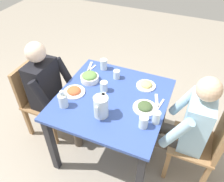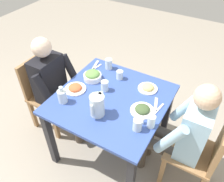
{
  "view_description": "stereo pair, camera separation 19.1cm",
  "coord_description": "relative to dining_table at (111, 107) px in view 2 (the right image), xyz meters",
  "views": [
    {
      "loc": [
        1.37,
        0.58,
        2.11
      ],
      "look_at": [
        -0.04,
        -0.02,
        0.79
      ],
      "focal_mm": 36.23,
      "sensor_mm": 36.0,
      "label": 1
    },
    {
      "loc": [
        1.28,
        0.75,
        2.11
      ],
      "look_at": [
        -0.04,
        -0.02,
        0.79
      ],
      "focal_mm": 36.23,
      "sensor_mm": 36.0,
      "label": 2
    }
  ],
  "objects": [
    {
      "name": "water_glass_far_left",
      "position": [
        -0.06,
        -0.11,
        0.17
      ],
      "size": [
        0.07,
        0.07,
        0.1
      ],
      "primitive_type": "cylinder",
      "color": "silver",
      "rests_on": "dining_table"
    },
    {
      "name": "water_glass_center",
      "position": [
        -0.38,
        -0.25,
        0.17
      ],
      "size": [
        0.07,
        0.07,
        0.11
      ],
      "primitive_type": "cylinder",
      "color": "silver",
      "rests_on": "dining_table"
    },
    {
      "name": "water_glass_near_left",
      "position": [
        0.21,
        0.35,
        0.17
      ],
      "size": [
        0.07,
        0.07,
        0.1
      ],
      "primitive_type": "cylinder",
      "color": "silver",
      "rests_on": "dining_table"
    },
    {
      "name": "knife_near",
      "position": [
        -0.06,
        0.42,
        0.12
      ],
      "size": [
        0.19,
        0.05,
        0.01
      ],
      "primitive_type": "cube",
      "rotation": [
        0.0,
        0.0,
        -0.16
      ],
      "color": "silver",
      "rests_on": "dining_table"
    },
    {
      "name": "ground_plane",
      "position": [
        0.0,
        0.0,
        -0.63
      ],
      "size": [
        8.0,
        8.0,
        0.0
      ],
      "primitive_type": "plane",
      "color": "gray"
    },
    {
      "name": "diner_far",
      "position": [
        -0.06,
        0.65,
        -0.01
      ],
      "size": [
        0.48,
        0.53,
        1.15
      ],
      "color": "#9EC6E0",
      "rests_on": "ground_plane"
    },
    {
      "name": "water_glass_near_right",
      "position": [
        0.13,
        0.43,
        0.17
      ],
      "size": [
        0.06,
        0.06,
        0.11
      ],
      "primitive_type": "cylinder",
      "color": "silver",
      "rests_on": "dining_table"
    },
    {
      "name": "plate_dolmas",
      "position": [
        0.01,
        0.31,
        0.14
      ],
      "size": [
        0.2,
        0.2,
        0.05
      ],
      "color": "white",
      "rests_on": "dining_table"
    },
    {
      "name": "oil_carafe",
      "position": [
        0.25,
        -0.34,
        0.17
      ],
      "size": [
        0.08,
        0.08,
        0.16
      ],
      "color": "silver",
      "rests_on": "dining_table"
    },
    {
      "name": "diner_near",
      "position": [
        0.01,
        -0.65,
        -0.01
      ],
      "size": [
        0.48,
        0.53,
        1.15
      ],
      "color": "black",
      "rests_on": "ground_plane"
    },
    {
      "name": "fork_far",
      "position": [
        -0.36,
        -0.4,
        0.12
      ],
      "size": [
        0.17,
        0.07,
        0.01
      ],
      "primitive_type": "cube",
      "rotation": [
        0.0,
        0.0,
        0.24
      ],
      "color": "silver",
      "rests_on": "dining_table"
    },
    {
      "name": "water_glass_far_right",
      "position": [
        -0.29,
        -0.07,
        0.16
      ],
      "size": [
        0.07,
        0.07,
        0.09
      ],
      "primitive_type": "cylinder",
      "color": "silver",
      "rests_on": "dining_table"
    },
    {
      "name": "salt_shaker",
      "position": [
        0.14,
        0.36,
        0.14
      ],
      "size": [
        0.03,
        0.03,
        0.05
      ],
      "color": "white",
      "rests_on": "dining_table"
    },
    {
      "name": "dining_table",
      "position": [
        0.0,
        0.0,
        0.0
      ],
      "size": [
        0.96,
        0.96,
        0.75
      ],
      "color": "#334C99",
      "rests_on": "ground_plane"
    },
    {
      "name": "chair_far",
      "position": [
        -0.06,
        0.86,
        -0.15
      ],
      "size": [
        0.4,
        0.4,
        0.85
      ],
      "color": "#997047",
      "rests_on": "ground_plane"
    },
    {
      "name": "plate_fries",
      "position": [
        -0.27,
        0.23,
        0.14
      ],
      "size": [
        0.18,
        0.18,
        0.06
      ],
      "color": "white",
      "rests_on": "dining_table"
    },
    {
      "name": "fork_near",
      "position": [
        -0.11,
        0.38,
        0.12
      ],
      "size": [
        0.17,
        0.08,
        0.01
      ],
      "primitive_type": "cube",
      "rotation": [
        0.0,
        0.0,
        0.31
      ],
      "color": "silver",
      "rests_on": "dining_table"
    },
    {
      "name": "salad_bowl",
      "position": [
        -0.14,
        -0.3,
        0.16
      ],
      "size": [
        0.18,
        0.18,
        0.09
      ],
      "color": "white",
      "rests_on": "dining_table"
    },
    {
      "name": "knife_far",
      "position": [
        -0.31,
        -0.37,
        0.12
      ],
      "size": [
        0.19,
        0.05,
        0.01
      ],
      "primitive_type": "cube",
      "rotation": [
        0.0,
        0.0,
        -0.17
      ],
      "color": "silver",
      "rests_on": "dining_table"
    },
    {
      "name": "plate_rice_curry",
      "position": [
        0.07,
        -0.35,
        0.13
      ],
      "size": [
        0.2,
        0.2,
        0.05
      ],
      "color": "white",
      "rests_on": "dining_table"
    },
    {
      "name": "water_pitcher",
      "position": [
        0.23,
        0.0,
        0.21
      ],
      "size": [
        0.16,
        0.12,
        0.19
      ],
      "color": "silver",
      "rests_on": "dining_table"
    },
    {
      "name": "chair_near",
      "position": [
        0.01,
        -0.86,
        -0.15
      ],
      "size": [
        0.4,
        0.4,
        0.85
      ],
      "color": "#997047",
      "rests_on": "ground_plane"
    }
  ]
}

